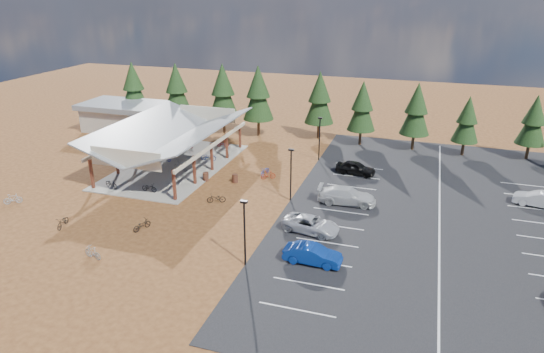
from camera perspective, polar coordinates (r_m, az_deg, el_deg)
The scene contains 39 objects.
ground at distance 45.91m, azimuth -4.53°, elevation -2.99°, with size 140.00×140.00×0.00m, color #562D16.
asphalt_lot at distance 45.67m, azimuth 19.10°, elevation -4.31°, with size 27.00×44.00×0.04m, color black.
concrete_pad at distance 55.86m, azimuth -11.33°, elevation 1.26°, with size 10.60×18.60×0.10m, color gray.
bike_pavilion at distance 54.69m, azimuth -11.61°, elevation 4.97°, with size 11.65×19.40×4.97m.
outbuilding at distance 71.44m, azimuth -17.12°, elevation 6.82°, with size 11.00×7.00×3.90m.
lamp_post_0 at distance 34.58m, azimuth -3.26°, elevation -6.12°, with size 0.50×0.25×5.14m.
lamp_post_1 at distance 44.99m, azimuth 2.24°, elevation 0.64°, with size 0.50×0.25×5.14m.
lamp_post_2 at distance 56.03m, azimuth 5.61°, elevation 4.80°, with size 0.50×0.25×5.14m.
trash_bin_0 at distance 50.97m, azimuth -7.80°, elevation -0.03°, with size 0.60×0.60×0.90m, color #4E2A1B.
trash_bin_1 at distance 50.22m, azimuth -4.38°, elevation -0.22°, with size 0.60×0.60×0.90m, color #4E2A1B.
pine_0 at distance 73.62m, azimuth -15.99°, elevation 10.18°, with size 3.90×3.90×9.09m.
pine_1 at distance 70.04m, azimuth -11.17°, elevation 10.10°, with size 3.94×3.94×9.18m.
pine_2 at distance 66.52m, azimuth -5.79°, elevation 9.98°, with size 4.08×4.08×9.51m.
pine_3 at distance 64.84m, azimuth -1.63°, elevation 9.77°, with size 4.08×4.08×9.50m.
pine_4 at distance 63.89m, azimuth 5.62°, elevation 9.18°, with size 3.84×3.84×8.94m.
pine_5 at distance 61.96m, azimuth 10.57°, elevation 8.12°, with size 3.53×3.53×8.22m.
pine_6 at distance 61.55m, azimuth 16.63°, elevation 7.59°, with size 3.59×3.59×8.37m.
pine_7 at distance 61.50m, azimuth 21.98°, elevation 6.23°, with size 3.10×3.10×7.23m.
pine_8 at distance 63.27m, azimuth 28.43°, elevation 5.83°, with size 3.28×3.28×7.65m.
bike_0 at distance 51.11m, azimuth -18.38°, elevation -0.78°, with size 0.61×1.75×0.92m, color black.
bike_1 at distance 55.47m, azimuth -13.85°, elevation 1.56°, with size 0.52×1.83×1.10m, color gray.
bike_2 at distance 57.34m, azimuth -12.38°, elevation 2.20°, with size 0.55×1.58×0.83m, color #12168E.
bike_3 at distance 61.58m, azimuth -9.85°, elevation 3.82°, with size 0.48×1.70×1.02m, color maroon.
bike_4 at distance 49.12m, azimuth -14.25°, elevation -1.26°, with size 0.57×1.65×0.87m, color black.
bike_5 at distance 53.97m, azimuth -10.70°, elevation 1.25°, with size 0.51×1.81×1.09m, color gray.
bike_6 at distance 56.60m, azimuth -7.49°, elevation 2.34°, with size 0.64×1.83×0.96m, color navy.
bike_7 at distance 61.21m, azimuth -5.85°, elevation 3.91°, with size 0.47×1.66×1.00m, color maroon.
bike_8 at distance 44.60m, azimuth -23.38°, elevation -4.92°, with size 0.63×1.82×0.95m, color black.
bike_9 at distance 51.26m, azimuth -28.21°, elevation -2.34°, with size 0.46×1.64×0.98m, color #96989E.
bike_12 at distance 41.96m, azimuth -15.07°, elevation -5.51°, with size 0.60×1.73×0.91m, color black.
bike_13 at distance 38.89m, azimuth -20.35°, elevation -8.37°, with size 0.47×1.67×1.00m, color gray.
bike_14 at distance 52.09m, azimuth -0.81°, elevation 0.67°, with size 0.60×1.73×0.91m, color #273796.
bike_15 at distance 50.91m, azimuth -0.46°, elevation 0.19°, with size 0.45×1.59×0.95m, color #9F2B12.
bike_16 at distance 45.71m, azimuth -6.58°, elevation -2.56°, with size 0.61×1.75×0.92m, color black.
car_1 at distance 35.91m, azimuth 4.81°, elevation -9.12°, with size 1.49×4.28×1.41m, color navy.
car_2 at distance 40.20m, azimuth 4.60°, elevation -5.63°, with size 2.20×4.77×1.33m, color #B0B2B9.
car_3 at distance 45.60m, azimuth 8.80°, elevation -2.24°, with size 2.18×5.37×1.56m, color #BDBDBD.
car_4 at distance 52.82m, azimuth 9.82°, elevation 0.99°, with size 1.69×4.21×1.43m, color black.
car_9 at distance 50.83m, azimuth 28.87°, elevation -2.35°, with size 1.48×4.26×1.40m, color silver.
Camera 1 is at (16.31, -38.49, 19.00)m, focal length 32.00 mm.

